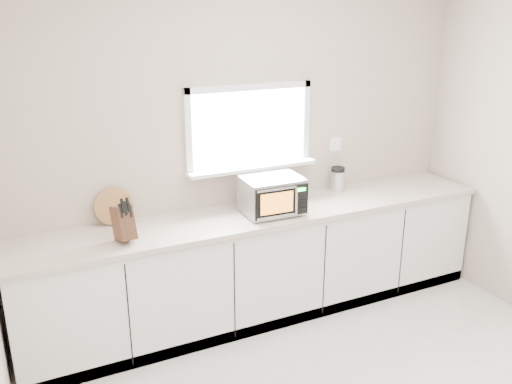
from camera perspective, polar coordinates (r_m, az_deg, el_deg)
back_wall at (r=4.48m, az=-0.79°, el=4.51°), size 4.00×0.17×2.70m
cabinets at (r=4.55m, az=0.85°, el=-7.69°), size 3.92×0.60×0.88m
countertop at (r=4.35m, az=0.94°, el=-2.30°), size 3.92×0.64×0.04m
microwave at (r=4.26m, az=1.73°, el=-0.30°), size 0.47×0.40×0.30m
knife_block at (r=3.85m, az=-13.78°, el=-3.10°), size 0.14×0.25×0.33m
cutting_board at (r=4.18m, az=-14.75°, el=-1.45°), size 0.29×0.07×0.29m
coffee_grinder at (r=4.89m, az=8.59°, el=1.40°), size 0.13×0.13×0.22m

